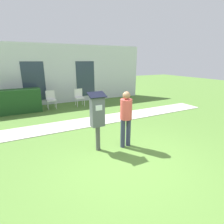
% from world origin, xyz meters
% --- Properties ---
extents(ground_plane, '(40.00, 40.00, 0.00)m').
position_xyz_m(ground_plane, '(0.00, 0.00, 0.00)').
color(ground_plane, '#517A33').
extents(sidewalk, '(12.00, 1.10, 0.02)m').
position_xyz_m(sidewalk, '(0.00, 3.10, 0.01)').
color(sidewalk, '#B7B2A8').
rests_on(sidewalk, ground).
extents(building_facade, '(10.00, 0.26, 3.20)m').
position_xyz_m(building_facade, '(0.00, 6.97, 1.60)').
color(building_facade, silver).
rests_on(building_facade, ground).
extents(parking_meter, '(0.44, 0.31, 1.59)m').
position_xyz_m(parking_meter, '(-0.34, 0.87, 1.02)').
color(parking_meter, '#4C4C4C').
rests_on(parking_meter, ground).
extents(person_standing, '(0.32, 0.32, 1.58)m').
position_xyz_m(person_standing, '(0.43, 0.71, 0.93)').
color(person_standing, '#333851').
rests_on(person_standing, ground).
extents(outdoor_chair_left, '(0.44, 0.44, 0.90)m').
position_xyz_m(outdoor_chair_left, '(-0.77, 5.93, 0.53)').
color(outdoor_chair_left, white).
rests_on(outdoor_chair_left, ground).
extents(outdoor_chair_middle, '(0.44, 0.44, 0.90)m').
position_xyz_m(outdoor_chair_middle, '(0.66, 5.85, 0.53)').
color(outdoor_chair_middle, white).
rests_on(outdoor_chair_middle, ground).
extents(hedge_row, '(2.24, 0.60, 1.10)m').
position_xyz_m(hedge_row, '(-2.37, 5.77, 0.55)').
color(hedge_row, '#1E471E').
rests_on(hedge_row, ground).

